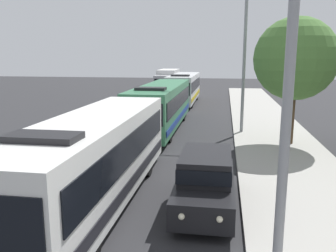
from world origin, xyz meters
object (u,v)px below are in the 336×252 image
(box_truck_oncoming, at_px, (168,81))
(streetlamp_near, at_px, (292,36))
(bus_second_in_line, at_px, (162,105))
(roadside_tree, at_px, (295,59))
(bus_lead, at_px, (95,156))
(bus_middle, at_px, (184,87))
(white_suv, at_px, (205,179))
(streetlamp_mid, at_px, (245,49))

(box_truck_oncoming, xyz_separation_m, streetlamp_near, (8.70, -40.01, 3.67))
(bus_second_in_line, distance_m, roadside_tree, 9.25)
(bus_lead, xyz_separation_m, roadside_tree, (7.97, 9.32, 3.15))
(bus_middle, bearing_deg, white_suv, -81.94)
(box_truck_oncoming, distance_m, streetlamp_mid, 25.66)
(bus_lead, height_order, streetlamp_mid, streetlamp_mid)
(streetlamp_near, relative_size, streetlamp_mid, 0.97)
(bus_lead, distance_m, box_truck_oncoming, 36.07)
(streetlamp_mid, bearing_deg, bus_second_in_line, 172.31)
(bus_lead, relative_size, bus_middle, 1.02)
(bus_lead, distance_m, bus_second_in_line, 12.80)
(bus_second_in_line, distance_m, box_truck_oncoming, 23.36)
(bus_second_in_line, height_order, bus_middle, same)
(bus_second_in_line, xyz_separation_m, streetlamp_mid, (5.40, -0.73, 3.74))
(bus_lead, height_order, roadside_tree, roadside_tree)
(bus_lead, bearing_deg, bus_middle, 90.00)
(bus_middle, xyz_separation_m, roadside_tree, (7.97, -17.03, 3.15))
(bus_middle, relative_size, roadside_tree, 1.58)
(bus_lead, bearing_deg, streetlamp_near, -37.13)
(white_suv, xyz_separation_m, box_truck_oncoming, (-7.00, 35.70, 0.67))
(bus_second_in_line, relative_size, white_suv, 2.57)
(bus_lead, distance_m, streetlamp_near, 7.71)
(streetlamp_mid, xyz_separation_m, roadside_tree, (2.57, -2.75, -0.59))
(bus_lead, relative_size, bus_second_in_line, 0.91)
(streetlamp_near, bearing_deg, box_truck_oncoming, 102.27)
(box_truck_oncoming, bearing_deg, streetlamp_mid, -69.96)
(box_truck_oncoming, relative_size, streetlamp_mid, 0.87)
(roadside_tree, bearing_deg, streetlamp_near, -100.85)
(streetlamp_near, bearing_deg, roadside_tree, 79.15)
(bus_second_in_line, relative_size, streetlamp_mid, 1.40)
(bus_middle, bearing_deg, bus_second_in_line, -90.00)
(box_truck_oncoming, height_order, streetlamp_mid, streetlamp_mid)
(white_suv, distance_m, roadside_tree, 10.75)
(streetlamp_near, xyz_separation_m, streetlamp_mid, (0.00, 16.15, 0.05))
(bus_second_in_line, bearing_deg, streetlamp_mid, -7.69)
(bus_middle, distance_m, roadside_tree, 19.06)
(bus_lead, relative_size, roadside_tree, 1.61)
(bus_middle, relative_size, box_truck_oncoming, 1.43)
(bus_second_in_line, bearing_deg, roadside_tree, -23.58)
(streetlamp_mid, bearing_deg, roadside_tree, -46.93)
(bus_middle, xyz_separation_m, white_suv, (3.70, -26.13, -0.66))
(bus_middle, distance_m, white_suv, 26.39)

